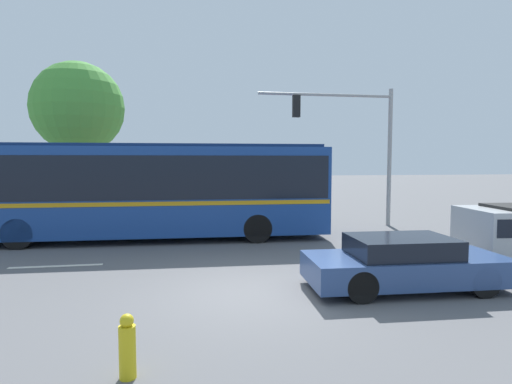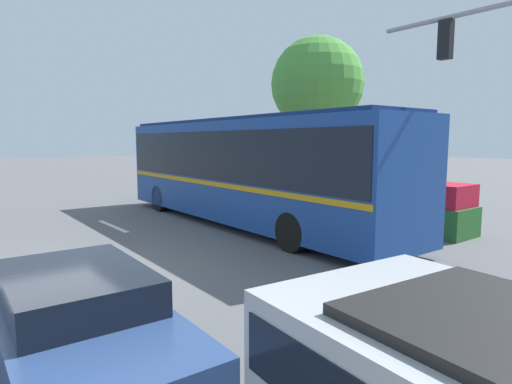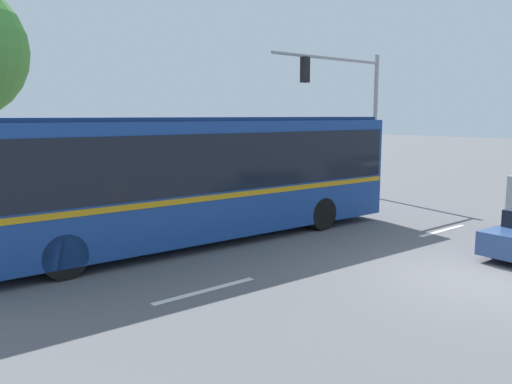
% 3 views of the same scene
% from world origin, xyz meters
% --- Properties ---
extents(ground_plane, '(140.00, 140.00, 0.00)m').
position_xyz_m(ground_plane, '(0.00, 0.00, 0.00)').
color(ground_plane, '#5B5B5E').
extents(city_bus, '(12.47, 2.92, 3.43)m').
position_xyz_m(city_bus, '(-2.46, 6.69, 1.95)').
color(city_bus, navy).
rests_on(city_bus, ground).
extents(traffic_light_pole, '(5.90, 0.24, 5.93)m').
position_xyz_m(traffic_light_pole, '(5.96, 8.36, 4.01)').
color(traffic_light_pole, gray).
rests_on(traffic_light_pole, ground).
extents(flowering_hedge, '(8.72, 1.42, 1.51)m').
position_xyz_m(flowering_hedge, '(-1.13, 10.16, 0.74)').
color(flowering_hedge, '#286028').
rests_on(flowering_hedge, ground).
extents(lane_stripe_near, '(2.40, 0.16, 0.01)m').
position_xyz_m(lane_stripe_near, '(-4.81, 3.15, 0.01)').
color(lane_stripe_near, silver).
rests_on(lane_stripe_near, ground).
extents(lane_stripe_mid, '(2.40, 0.16, 0.01)m').
position_xyz_m(lane_stripe_mid, '(3.79, 2.98, 0.01)').
color(lane_stripe_mid, silver).
rests_on(lane_stripe_mid, ground).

